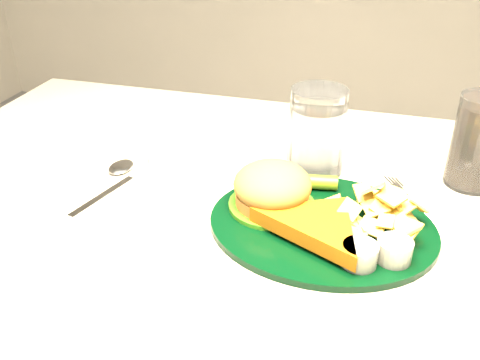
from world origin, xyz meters
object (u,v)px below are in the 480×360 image
object	(u,v)px
water_glass	(317,132)
dinner_plate	(323,207)
fork_napkin	(392,215)
cola_glass	(479,142)

from	to	relation	value
water_glass	dinner_plate	bearing A→B (deg)	-77.22
dinner_plate	fork_napkin	size ratio (longest dim) A/B	1.94
dinner_plate	cola_glass	size ratio (longest dim) A/B	2.14
water_glass	fork_napkin	world-z (taller)	water_glass
water_glass	cola_glass	size ratio (longest dim) A/B	0.97
dinner_plate	water_glass	distance (m)	0.16
dinner_plate	water_glass	world-z (taller)	water_glass
cola_glass	fork_napkin	distance (m)	0.18
cola_glass	fork_napkin	world-z (taller)	cola_glass
water_glass	cola_glass	world-z (taller)	cola_glass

